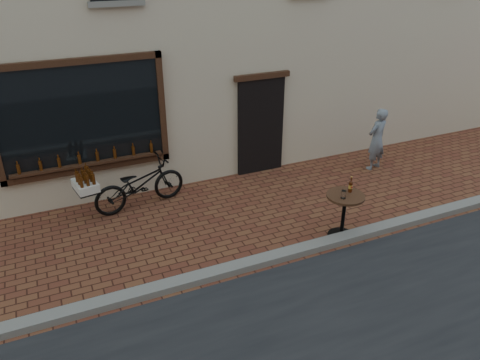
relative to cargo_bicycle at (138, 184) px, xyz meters
name	(u,v)px	position (x,y,z in m)	size (l,w,h in m)	color
ground	(247,276)	(1.08, -2.92, -0.51)	(90.00, 90.00, 0.00)	#5A2A1D
kerb	(242,266)	(1.08, -2.72, -0.45)	(90.00, 0.25, 0.12)	slate
cargo_bicycle	(138,184)	(0.00, 0.00, 0.00)	(2.26, 0.99, 1.06)	black
bistro_table	(344,207)	(3.13, -2.57, 0.11)	(0.67, 0.67, 1.16)	black
pedestrian	(377,139)	(5.52, -0.43, 0.23)	(0.54, 0.35, 1.48)	slate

